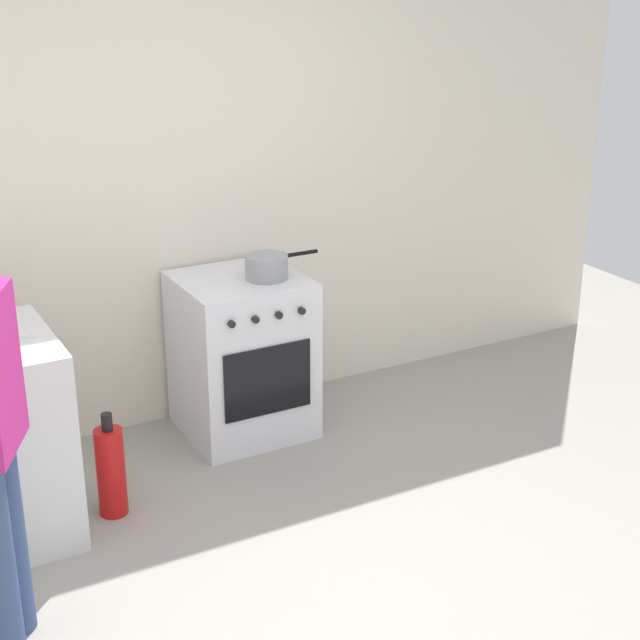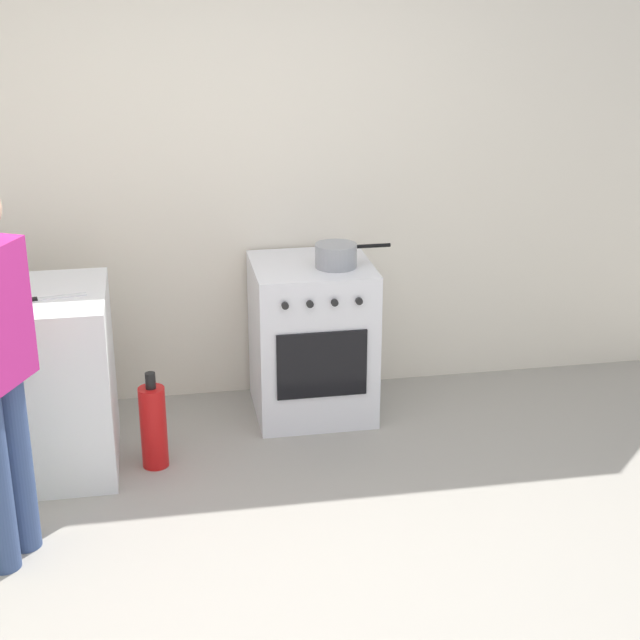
{
  "view_description": "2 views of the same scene",
  "coord_description": "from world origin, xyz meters",
  "px_view_note": "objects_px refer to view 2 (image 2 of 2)",
  "views": [
    {
      "loc": [
        -1.55,
        -2.74,
        2.41
      ],
      "look_at": [
        0.29,
        0.62,
        0.95
      ],
      "focal_mm": 55.0,
      "sensor_mm": 36.0,
      "label": 1
    },
    {
      "loc": [
        -0.48,
        -3.26,
        2.41
      ],
      "look_at": [
        0.22,
        0.61,
        0.91
      ],
      "focal_mm": 55.0,
      "sensor_mm": 36.0,
      "label": 2
    }
  ],
  "objects_px": {
    "oven_left": "(312,338)",
    "fire_extinguisher": "(153,426)",
    "pot": "(336,255)",
    "knife_carving": "(47,298)",
    "knife_paring": "(3,303)",
    "knife_utility": "(8,297)"
  },
  "relations": [
    {
      "from": "knife_paring",
      "to": "fire_extinguisher",
      "type": "bearing_deg",
      "value": 1.78
    },
    {
      "from": "pot",
      "to": "knife_carving",
      "type": "bearing_deg",
      "value": -164.72
    },
    {
      "from": "knife_paring",
      "to": "knife_carving",
      "type": "relative_size",
      "value": 0.64
    },
    {
      "from": "pot",
      "to": "knife_paring",
      "type": "height_order",
      "value": "pot"
    },
    {
      "from": "knife_paring",
      "to": "knife_utility",
      "type": "height_order",
      "value": "same"
    },
    {
      "from": "knife_utility",
      "to": "knife_carving",
      "type": "relative_size",
      "value": 0.7
    },
    {
      "from": "knife_paring",
      "to": "fire_extinguisher",
      "type": "xyz_separation_m",
      "value": [
        0.63,
        0.02,
        -0.69
      ]
    },
    {
      "from": "knife_utility",
      "to": "knife_carving",
      "type": "distance_m",
      "value": 0.18
    },
    {
      "from": "knife_paring",
      "to": "knife_utility",
      "type": "distance_m",
      "value": 0.08
    },
    {
      "from": "pot",
      "to": "knife_carving",
      "type": "distance_m",
      "value": 1.48
    },
    {
      "from": "oven_left",
      "to": "knife_carving",
      "type": "distance_m",
      "value": 1.47
    },
    {
      "from": "knife_utility",
      "to": "knife_carving",
      "type": "xyz_separation_m",
      "value": [
        0.18,
        -0.05,
        -0.0
      ]
    },
    {
      "from": "oven_left",
      "to": "pot",
      "type": "relative_size",
      "value": 2.14
    },
    {
      "from": "pot",
      "to": "knife_utility",
      "type": "relative_size",
      "value": 1.72
    },
    {
      "from": "pot",
      "to": "fire_extinguisher",
      "type": "bearing_deg",
      "value": -157.65
    },
    {
      "from": "knife_paring",
      "to": "oven_left",
      "type": "bearing_deg",
      "value": 18.33
    },
    {
      "from": "knife_paring",
      "to": "fire_extinguisher",
      "type": "distance_m",
      "value": 0.93
    },
    {
      "from": "oven_left",
      "to": "knife_utility",
      "type": "relative_size",
      "value": 3.68
    },
    {
      "from": "pot",
      "to": "knife_carving",
      "type": "height_order",
      "value": "pot"
    },
    {
      "from": "pot",
      "to": "knife_utility",
      "type": "distance_m",
      "value": 1.64
    },
    {
      "from": "knife_paring",
      "to": "fire_extinguisher",
      "type": "relative_size",
      "value": 0.42
    },
    {
      "from": "oven_left",
      "to": "fire_extinguisher",
      "type": "xyz_separation_m",
      "value": [
        -0.87,
        -0.48,
        -0.21
      ]
    }
  ]
}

